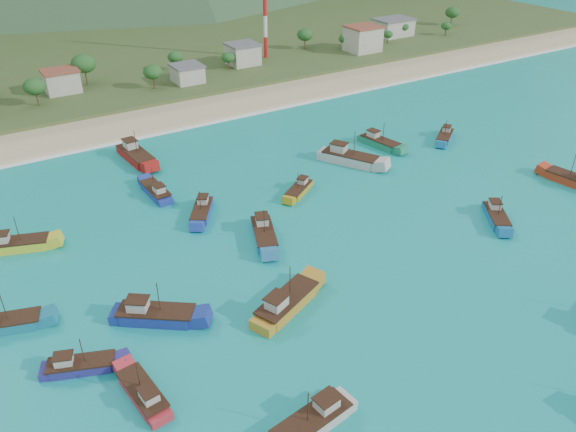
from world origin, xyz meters
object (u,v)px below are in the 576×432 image
boat_16 (496,217)px  boat_23 (445,137)px  boat_0 (313,422)px  boat_18 (155,316)px  boat_4 (299,190)px  boat_21 (136,156)px  boat_27 (144,395)px  boat_26 (3,325)px  boat_6 (573,181)px  boat_10 (156,192)px  boat_20 (202,212)px  boat_22 (16,245)px  boat_11 (80,366)px  boat_29 (349,159)px  boat_13 (264,235)px  boat_25 (379,143)px  boat_3 (286,304)px

boat_16 → boat_23: boat_16 is taller
boat_0 → boat_18: 26.29m
boat_4 → boat_21: bearing=2.0°
boat_27 → boat_26: bearing=113.1°
boat_4 → boat_18: boat_18 is taller
boat_6 → boat_10: bearing=142.7°
boat_10 → boat_20: boat_10 is taller
boat_22 → boat_21: bearing=148.8°
boat_18 → boat_26: (-17.32, 8.66, -0.12)m
boat_11 → boat_22: boat_22 is taller
boat_10 → boat_29: bearing=-13.6°
boat_11 → boat_20: bearing=154.5°
boat_13 → boat_29: boat_29 is taller
boat_13 → boat_23: bearing=-144.0°
boat_21 → boat_29: boat_29 is taller
boat_20 → boat_25: bearing=-138.0°
boat_11 → boat_22: (-2.15, 31.17, 0.19)m
boat_21 → boat_22: boat_21 is taller
boat_16 → boat_10: bearing=-5.2°
boat_25 → boat_29: 11.40m
boat_16 → boat_29: boat_29 is taller
boat_0 → boat_16: 53.77m
boat_22 → boat_25: boat_22 is taller
boat_4 → boat_26: bearing=68.5°
boat_16 → boat_6: bearing=-142.2°
boat_22 → boat_27: 39.91m
boat_3 → boat_21: boat_21 is taller
boat_13 → boat_16: size_ratio=1.21×
boat_13 → boat_3: bearing=91.6°
boat_21 → boat_23: bearing=152.7°
boat_21 → boat_23: 67.65m
boat_20 → boat_27: size_ratio=0.98×
boat_4 → boat_10: (-23.06, 12.97, 0.13)m
boat_16 → boat_23: 34.90m
boat_4 → boat_22: bearing=47.5°
boat_4 → boat_18: (-35.27, -19.97, 0.31)m
boat_18 → boat_25: bearing=151.3°
boat_22 → boat_25: bearing=110.3°
boat_27 → boat_29: boat_29 is taller
boat_16 → boat_26: 77.42m
boat_3 → boat_10: bearing=161.9°
boat_13 → boat_26: (-39.30, -1.11, -0.05)m
boat_4 → boat_27: (-40.88, -31.79, 0.09)m
boat_4 → boat_27: size_ratio=0.88×
boat_0 → boat_10: size_ratio=1.10×
boat_0 → boat_13: bearing=-29.5°
boat_26 → boat_11: bearing=45.1°
boat_3 → boat_18: (-15.91, 7.10, -0.06)m
boat_3 → boat_25: (45.86, 35.92, -0.16)m
boat_0 → boat_26: 42.30m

